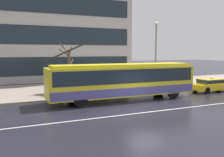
{
  "coord_description": "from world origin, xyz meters",
  "views": [
    {
      "loc": [
        -8.64,
        -14.08,
        3.88
      ],
      "look_at": [
        -1.2,
        2.98,
        1.8
      ],
      "focal_mm": 38.16,
      "sensor_mm": 36.0,
      "label": 1
    }
  ],
  "objects_px": {
    "trolleybus": "(123,80)",
    "street_tree_bare": "(69,68)",
    "bus_shelter": "(96,73)",
    "street_lamp": "(156,50)",
    "taxi_ahead_of_bus": "(213,84)",
    "pedestrian_approaching_curb": "(60,85)",
    "pedestrian_at_shelter": "(53,75)"
  },
  "relations": [
    {
      "from": "taxi_ahead_of_bus",
      "to": "pedestrian_at_shelter",
      "type": "bearing_deg",
      "value": 163.34
    },
    {
      "from": "pedestrian_at_shelter",
      "to": "pedestrian_approaching_curb",
      "type": "distance_m",
      "value": 1.82
    },
    {
      "from": "bus_shelter",
      "to": "street_lamp",
      "type": "distance_m",
      "value": 6.3
    },
    {
      "from": "pedestrian_at_shelter",
      "to": "street_lamp",
      "type": "distance_m",
      "value": 10.03
    },
    {
      "from": "taxi_ahead_of_bus",
      "to": "bus_shelter",
      "type": "bearing_deg",
      "value": 164.66
    },
    {
      "from": "taxi_ahead_of_bus",
      "to": "pedestrian_approaching_curb",
      "type": "xyz_separation_m",
      "value": [
        -14.44,
        2.73,
        0.43
      ]
    },
    {
      "from": "bus_shelter",
      "to": "pedestrian_approaching_curb",
      "type": "relative_size",
      "value": 2.55
    },
    {
      "from": "bus_shelter",
      "to": "street_tree_bare",
      "type": "relative_size",
      "value": 0.94
    },
    {
      "from": "street_tree_bare",
      "to": "street_lamp",
      "type": "bearing_deg",
      "value": -13.3
    },
    {
      "from": "street_lamp",
      "to": "street_tree_bare",
      "type": "relative_size",
      "value": 1.44
    },
    {
      "from": "taxi_ahead_of_bus",
      "to": "street_tree_bare",
      "type": "relative_size",
      "value": 1.02
    },
    {
      "from": "trolleybus",
      "to": "street_lamp",
      "type": "relative_size",
      "value": 1.97
    },
    {
      "from": "pedestrian_at_shelter",
      "to": "street_tree_bare",
      "type": "xyz_separation_m",
      "value": [
        1.4,
        -0.21,
        0.64
      ]
    },
    {
      "from": "taxi_ahead_of_bus",
      "to": "street_lamp",
      "type": "distance_m",
      "value": 6.57
    },
    {
      "from": "pedestrian_approaching_curb",
      "to": "street_tree_bare",
      "type": "distance_m",
      "value": 2.25
    },
    {
      "from": "street_lamp",
      "to": "trolleybus",
      "type": "bearing_deg",
      "value": -152.93
    },
    {
      "from": "trolleybus",
      "to": "pedestrian_at_shelter",
      "type": "height_order",
      "value": "trolleybus"
    },
    {
      "from": "pedestrian_approaching_curb",
      "to": "street_tree_bare",
      "type": "height_order",
      "value": "street_tree_bare"
    },
    {
      "from": "street_lamp",
      "to": "street_tree_bare",
      "type": "xyz_separation_m",
      "value": [
        -8.14,
        1.92,
        -1.62
      ]
    },
    {
      "from": "bus_shelter",
      "to": "pedestrian_at_shelter",
      "type": "relative_size",
      "value": 2.15
    },
    {
      "from": "street_lamp",
      "to": "street_tree_bare",
      "type": "distance_m",
      "value": 8.52
    },
    {
      "from": "pedestrian_at_shelter",
      "to": "street_lamp",
      "type": "relative_size",
      "value": 0.3
    },
    {
      "from": "bus_shelter",
      "to": "street_lamp",
      "type": "xyz_separation_m",
      "value": [
        5.89,
        -0.77,
        2.09
      ]
    },
    {
      "from": "street_lamp",
      "to": "pedestrian_at_shelter",
      "type": "bearing_deg",
      "value": 167.37
    },
    {
      "from": "pedestrian_at_shelter",
      "to": "street_lamp",
      "type": "xyz_separation_m",
      "value": [
        9.54,
        -2.14,
        2.26
      ]
    },
    {
      "from": "pedestrian_at_shelter",
      "to": "street_lamp",
      "type": "height_order",
      "value": "street_lamp"
    },
    {
      "from": "taxi_ahead_of_bus",
      "to": "street_lamp",
      "type": "relative_size",
      "value": 0.71
    },
    {
      "from": "bus_shelter",
      "to": "taxi_ahead_of_bus",
      "type": "bearing_deg",
      "value": -15.34
    },
    {
      "from": "trolleybus",
      "to": "street_tree_bare",
      "type": "xyz_separation_m",
      "value": [
        -3.47,
        4.3,
        0.82
      ]
    },
    {
      "from": "pedestrian_at_shelter",
      "to": "street_tree_bare",
      "type": "distance_m",
      "value": 1.56
    },
    {
      "from": "bus_shelter",
      "to": "trolleybus",
      "type": "bearing_deg",
      "value": -68.71
    },
    {
      "from": "pedestrian_approaching_curb",
      "to": "street_lamp",
      "type": "relative_size",
      "value": 0.26
    }
  ]
}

